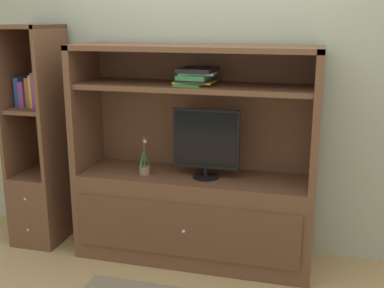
% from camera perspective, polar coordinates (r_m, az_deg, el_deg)
% --- Properties ---
extents(ground_plane, '(8.00, 8.00, 0.00)m').
position_cam_1_polar(ground_plane, '(3.48, -1.55, -16.04)').
color(ground_plane, tan).
extents(painted_rear_wall, '(6.00, 0.10, 2.80)m').
position_cam_1_polar(painted_rear_wall, '(3.74, 1.61, 8.83)').
color(painted_rear_wall, '#ADB29E').
rests_on(painted_rear_wall, ground_plane).
extents(media_console, '(1.76, 0.54, 1.60)m').
position_cam_1_polar(media_console, '(3.62, 0.23, -5.92)').
color(media_console, brown).
rests_on(media_console, ground_plane).
extents(tv_monitor, '(0.48, 0.19, 0.51)m').
position_cam_1_polar(tv_monitor, '(3.44, 1.65, 0.24)').
color(tv_monitor, black).
rests_on(tv_monitor, media_console).
extents(potted_plant, '(0.08, 0.12, 0.29)m').
position_cam_1_polar(potted_plant, '(3.59, -5.62, -2.77)').
color(potted_plant, '#8C7251').
rests_on(potted_plant, media_console).
extents(magazine_stack, '(0.29, 0.33, 0.12)m').
position_cam_1_polar(magazine_stack, '(3.40, 0.53, 8.05)').
color(magazine_stack, '#338C4C').
rests_on(magazine_stack, media_console).
extents(bookshelf_tall, '(0.37, 0.49, 1.74)m').
position_cam_1_polar(bookshelf_tall, '(4.10, -17.39, -2.92)').
color(bookshelf_tall, brown).
rests_on(bookshelf_tall, ground_plane).
extents(upright_book_row, '(0.25, 0.18, 0.27)m').
position_cam_1_polar(upright_book_row, '(3.95, -18.19, 5.93)').
color(upright_book_row, '#2D519E').
rests_on(upright_book_row, bookshelf_tall).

